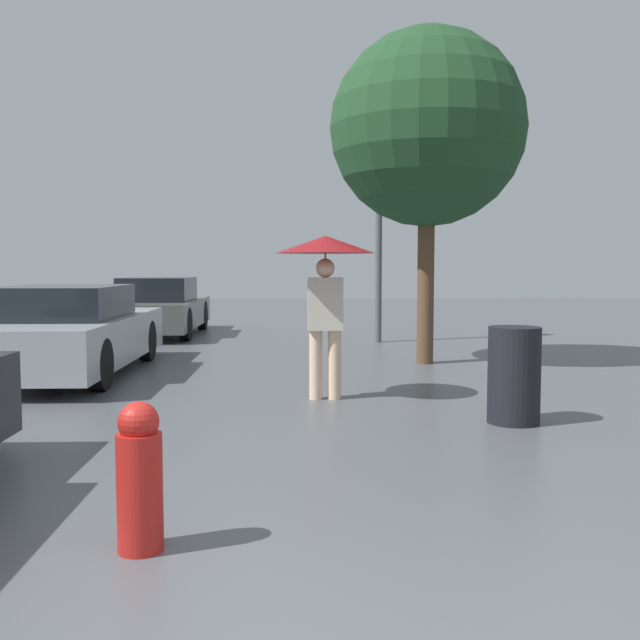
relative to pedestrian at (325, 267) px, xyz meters
name	(u,v)px	position (x,y,z in m)	size (l,w,h in m)	color
pedestrian	(325,267)	(0.00, 0.00, 0.00)	(1.10, 1.10, 1.83)	beige
parked_car_middle	(68,332)	(-3.46, 1.95, -0.90)	(1.76, 4.41, 1.23)	#9EA3A8
parked_car_farthest	(160,308)	(-3.26, 7.54, -0.90)	(1.66, 4.13, 1.25)	#4C514C
tree	(427,129)	(1.65, 2.87, 2.05)	(2.93, 2.93, 5.01)	brown
street_lamp	(379,170)	(1.29, 5.95, 1.86)	(0.39, 0.39, 4.93)	#515456
trash_bin	(514,375)	(1.74, -1.27, -1.02)	(0.49, 0.49, 0.92)	black
fire_hydrant	(140,477)	(-1.15, -4.23, -1.09)	(0.24, 0.24, 0.79)	#B21E19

